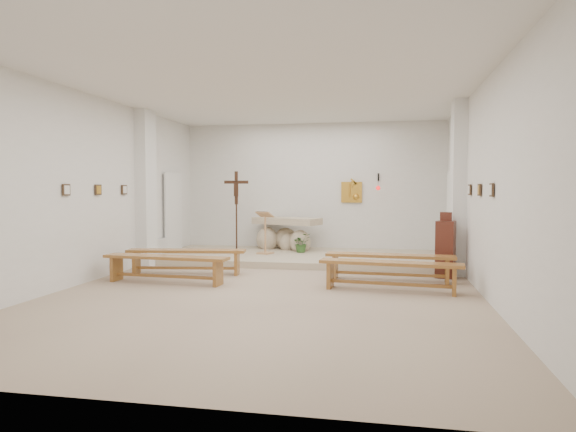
% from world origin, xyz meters
% --- Properties ---
extents(ground, '(7.00, 10.00, 0.00)m').
position_xyz_m(ground, '(0.00, 0.00, 0.00)').
color(ground, tan).
rests_on(ground, ground).
extents(wall_left, '(0.02, 10.00, 3.50)m').
position_xyz_m(wall_left, '(-3.49, 0.00, 1.75)').
color(wall_left, white).
rests_on(wall_left, ground).
extents(wall_right, '(0.02, 10.00, 3.50)m').
position_xyz_m(wall_right, '(3.49, 0.00, 1.75)').
color(wall_right, white).
rests_on(wall_right, ground).
extents(wall_back, '(7.00, 0.02, 3.50)m').
position_xyz_m(wall_back, '(0.00, 4.99, 1.75)').
color(wall_back, white).
rests_on(wall_back, ground).
extents(ceiling, '(7.00, 10.00, 0.02)m').
position_xyz_m(ceiling, '(0.00, 0.00, 3.49)').
color(ceiling, silver).
rests_on(ceiling, wall_back).
extents(sanctuary_platform, '(6.98, 3.00, 0.15)m').
position_xyz_m(sanctuary_platform, '(0.00, 3.50, 0.07)').
color(sanctuary_platform, tan).
rests_on(sanctuary_platform, ground).
extents(pilaster_left, '(0.26, 0.55, 3.50)m').
position_xyz_m(pilaster_left, '(-3.37, 2.00, 1.75)').
color(pilaster_left, white).
rests_on(pilaster_left, ground).
extents(pilaster_right, '(0.26, 0.55, 3.50)m').
position_xyz_m(pilaster_right, '(3.37, 2.00, 1.75)').
color(pilaster_right, white).
rests_on(pilaster_right, ground).
extents(gold_wall_relief, '(0.55, 0.04, 0.55)m').
position_xyz_m(gold_wall_relief, '(1.05, 4.96, 1.65)').
color(gold_wall_relief, gold).
rests_on(gold_wall_relief, wall_back).
extents(sanctuary_lamp, '(0.11, 0.36, 0.44)m').
position_xyz_m(sanctuary_lamp, '(1.75, 4.71, 1.81)').
color(sanctuary_lamp, black).
rests_on(sanctuary_lamp, wall_back).
extents(station_frame_left_front, '(0.03, 0.20, 0.20)m').
position_xyz_m(station_frame_left_front, '(-3.47, -0.80, 1.72)').
color(station_frame_left_front, '#3D2A1A').
rests_on(station_frame_left_front, wall_left).
extents(station_frame_left_mid, '(0.03, 0.20, 0.20)m').
position_xyz_m(station_frame_left_mid, '(-3.47, 0.20, 1.72)').
color(station_frame_left_mid, '#3D2A1A').
rests_on(station_frame_left_mid, wall_left).
extents(station_frame_left_rear, '(0.03, 0.20, 0.20)m').
position_xyz_m(station_frame_left_rear, '(-3.47, 1.20, 1.72)').
color(station_frame_left_rear, '#3D2A1A').
rests_on(station_frame_left_rear, wall_left).
extents(station_frame_right_front, '(0.03, 0.20, 0.20)m').
position_xyz_m(station_frame_right_front, '(3.47, -0.80, 1.72)').
color(station_frame_right_front, '#3D2A1A').
rests_on(station_frame_right_front, wall_right).
extents(station_frame_right_mid, '(0.03, 0.20, 0.20)m').
position_xyz_m(station_frame_right_mid, '(3.47, 0.20, 1.72)').
color(station_frame_right_mid, '#3D2A1A').
rests_on(station_frame_right_mid, wall_right).
extents(station_frame_right_rear, '(0.03, 0.20, 0.20)m').
position_xyz_m(station_frame_right_rear, '(3.47, 1.20, 1.72)').
color(station_frame_right_rear, '#3D2A1A').
rests_on(station_frame_right_rear, wall_right).
extents(radiator_left, '(0.10, 0.85, 0.52)m').
position_xyz_m(radiator_left, '(-3.43, 2.70, 0.27)').
color(radiator_left, silver).
rests_on(radiator_left, ground).
extents(radiator_right, '(0.10, 0.85, 0.52)m').
position_xyz_m(radiator_right, '(3.43, 2.70, 0.27)').
color(radiator_right, silver).
rests_on(radiator_right, ground).
extents(altar, '(1.91, 1.29, 0.92)m').
position_xyz_m(altar, '(-0.62, 4.41, 0.50)').
color(altar, beige).
rests_on(altar, sanctuary_platform).
extents(lectern, '(0.45, 0.41, 1.07)m').
position_xyz_m(lectern, '(-0.95, 3.39, 0.68)').
color(lectern, tan).
rests_on(lectern, sanctuary_platform).
extents(crucifix_stand, '(0.61, 0.27, 2.03)m').
position_xyz_m(crucifix_stand, '(-1.78, 3.76, 1.32)').
color(crucifix_stand, '#351E11').
rests_on(crucifix_stand, sanctuary_platform).
extents(potted_plant, '(0.57, 0.56, 0.48)m').
position_xyz_m(potted_plant, '(-0.12, 3.82, 0.39)').
color(potted_plant, '#2E5823').
rests_on(potted_plant, sanctuary_platform).
extents(donation_pedestal, '(0.42, 0.42, 1.28)m').
position_xyz_m(donation_pedestal, '(3.10, 1.60, 0.57)').
color(donation_pedestal, '#522217').
rests_on(donation_pedestal, ground).
extents(bench_left_front, '(2.43, 0.71, 0.51)m').
position_xyz_m(bench_left_front, '(-2.03, 1.02, 0.38)').
color(bench_left_front, olive).
rests_on(bench_left_front, ground).
extents(bench_right_front, '(2.41, 0.53, 0.51)m').
position_xyz_m(bench_right_front, '(2.03, 1.02, 0.38)').
color(bench_right_front, olive).
rests_on(bench_right_front, ground).
extents(bench_left_second, '(2.42, 0.56, 0.51)m').
position_xyz_m(bench_left_second, '(-2.03, 0.02, 0.38)').
color(bench_left_second, olive).
rests_on(bench_left_second, ground).
extents(bench_right_second, '(2.42, 0.64, 0.51)m').
position_xyz_m(bench_right_second, '(2.03, 0.02, 0.38)').
color(bench_right_second, olive).
rests_on(bench_right_second, ground).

